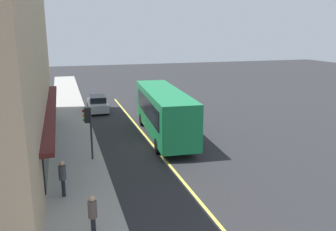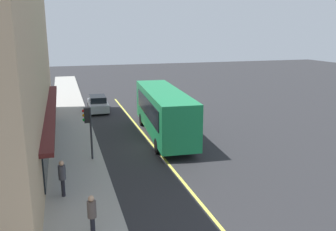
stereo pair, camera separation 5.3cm
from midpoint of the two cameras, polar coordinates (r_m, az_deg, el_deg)
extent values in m
plane|color=#28282B|center=(23.76, -2.21, -5.27)|extent=(120.00, 120.00, 0.00)
cube|color=#9E9B93|center=(23.04, -15.01, -6.17)|extent=(80.00, 3.20, 0.15)
cube|color=#D8D14C|center=(23.76, -2.21, -5.26)|extent=(36.00, 0.16, 0.01)
cube|color=#4C1919|center=(23.90, -18.81, 1.08)|extent=(18.50, 0.70, 0.20)
cube|color=black|center=(24.21, -19.09, -1.96)|extent=(15.86, 0.08, 2.00)
cube|color=#197F47|center=(25.65, -0.80, 0.81)|extent=(11.16, 3.34, 3.00)
cube|color=black|center=(30.83, -2.90, 3.67)|extent=(0.28, 2.10, 1.80)
cube|color=black|center=(25.06, -3.51, 1.32)|extent=(8.78, 0.74, 1.32)
cube|color=black|center=(25.58, 2.12, 1.59)|extent=(8.78, 0.74, 1.32)
cube|color=#0CF259|center=(30.75, -2.95, 5.33)|extent=(0.23, 1.90, 0.36)
cube|color=#2D2D33|center=(31.25, -2.90, 0.80)|extent=(0.34, 2.41, 0.40)
cylinder|color=black|center=(29.18, -4.39, -0.66)|extent=(1.02, 0.38, 1.00)
cylinder|color=black|center=(29.58, -0.06, -0.42)|extent=(1.02, 0.38, 1.00)
cylinder|color=black|center=(22.52, -1.75, -5.01)|extent=(1.02, 0.38, 1.00)
cylinder|color=black|center=(23.03, 3.79, -4.60)|extent=(1.02, 0.38, 1.00)
cylinder|color=#2D2D33|center=(21.29, -12.54, -2.93)|extent=(0.12, 0.12, 3.20)
cube|color=black|center=(20.98, -13.24, 0.04)|extent=(0.30, 0.30, 0.90)
sphere|color=red|center=(20.91, -13.75, 0.73)|extent=(0.18, 0.18, 0.18)
sphere|color=orange|center=(20.97, -13.71, 0.01)|extent=(0.18, 0.18, 0.18)
sphere|color=green|center=(21.04, -13.66, -0.70)|extent=(0.18, 0.18, 0.18)
cube|color=#B7BABF|center=(34.84, -11.48, 1.63)|extent=(4.34, 1.91, 0.75)
cube|color=black|center=(34.86, -11.55, 2.72)|extent=(2.45, 1.57, 0.55)
cylinder|color=black|center=(33.58, -9.87, 0.77)|extent=(0.65, 0.24, 0.64)
cylinder|color=black|center=(33.47, -12.66, 0.59)|extent=(0.65, 0.24, 0.64)
cylinder|color=black|center=(36.34, -10.34, 1.73)|extent=(0.65, 0.24, 0.64)
cylinder|color=black|center=(36.24, -12.92, 1.57)|extent=(0.65, 0.24, 0.64)
cylinder|color=black|center=(14.00, -12.24, -17.44)|extent=(0.18, 0.18, 0.82)
cylinder|color=#594C47|center=(13.64, -12.40, -14.80)|extent=(0.34, 0.34, 0.65)
sphere|color=tan|center=(13.44, -12.49, -13.16)|extent=(0.23, 0.23, 0.23)
cylinder|color=black|center=(17.33, -16.84, -11.28)|extent=(0.18, 0.18, 0.85)
cylinder|color=#3F3F47|center=(17.03, -17.02, -8.94)|extent=(0.34, 0.34, 0.68)
sphere|color=tan|center=(16.87, -17.13, -7.50)|extent=(0.24, 0.24, 0.24)
camera|label=1|loc=(0.03, -90.06, -0.01)|focal=37.16mm
camera|label=2|loc=(0.03, 89.94, 0.01)|focal=37.16mm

